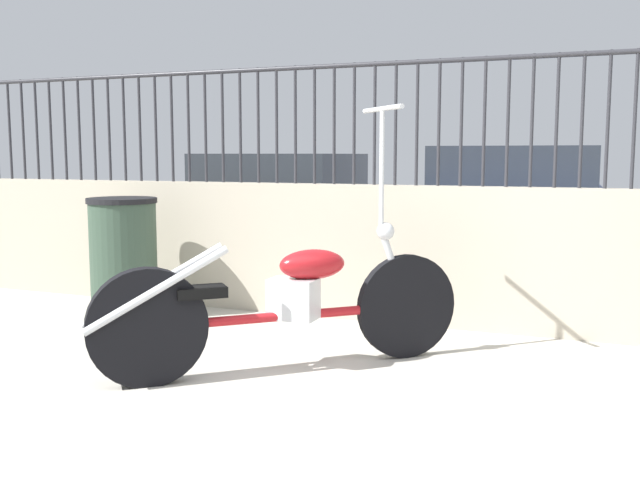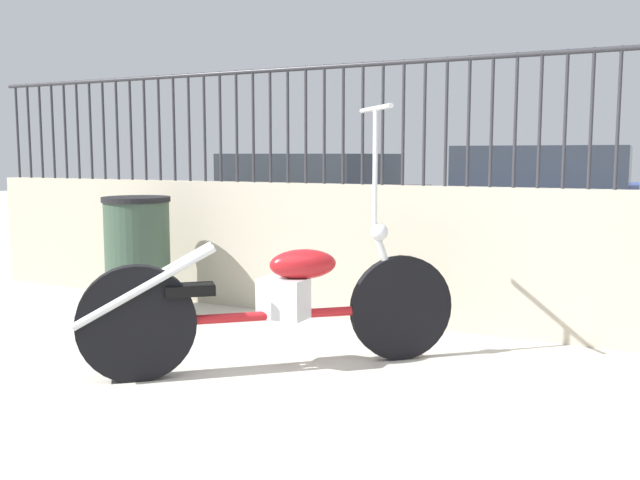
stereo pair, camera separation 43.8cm
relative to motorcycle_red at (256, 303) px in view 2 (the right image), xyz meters
name	(u,v)px [view 2 (the right image)]	position (x,y,z in m)	size (l,w,h in m)	color
ground_plane	(270,464)	(0.74, -1.08, -0.41)	(40.00, 40.00, 0.00)	#B7B2A5
low_wall	(454,258)	(0.74, 1.52, 0.12)	(9.15, 0.18, 1.05)	#B2A893
fence_railing	(458,104)	(0.74, 1.52, 1.22)	(9.15, 0.04, 0.92)	#2D2D33
motorcycle_red	(256,303)	(0.00, 0.00, 0.00)	(1.77, 1.62, 1.57)	black
trash_bin	(138,255)	(-1.70, 0.90, 0.06)	(0.54, 0.54, 0.94)	#334738
car_dark_grey	(320,203)	(-1.94, 4.61, 0.25)	(2.22, 4.68, 1.29)	black
car_blue	(547,208)	(0.86, 4.62, 0.28)	(2.05, 4.08, 1.36)	black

